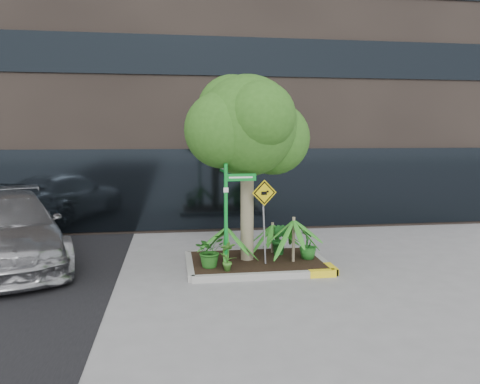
{
  "coord_description": "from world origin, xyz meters",
  "views": [
    {
      "loc": [
        -1.78,
        -10.52,
        3.13
      ],
      "look_at": [
        -0.21,
        0.2,
        1.81
      ],
      "focal_mm": 35.0,
      "sensor_mm": 36.0,
      "label": 1
    }
  ],
  "objects": [
    {
      "name": "palm_back",
      "position": [
        0.74,
        0.94,
        0.87
      ],
      "size": [
        0.87,
        0.87,
        0.97
      ],
      "color": "gray",
      "rests_on": "ground"
    },
    {
      "name": "shrub_d",
      "position": [
        0.88,
        0.68,
        0.55
      ],
      "size": [
        0.61,
        0.61,
        0.79
      ],
      "primitive_type": "imported",
      "rotation": [
        0.0,
        0.0,
        5.42
      ],
      "color": "#1C6422",
      "rests_on": "planter"
    },
    {
      "name": "shrub_c",
      "position": [
        -0.59,
        -0.52,
        0.49
      ],
      "size": [
        0.43,
        0.43,
        0.68
      ],
      "primitive_type": "imported",
      "rotation": [
        0.0,
        0.0,
        3.35
      ],
      "color": "#397524",
      "rests_on": "planter"
    },
    {
      "name": "building",
      "position": [
        0.5,
        8.5,
        7.5
      ],
      "size": [
        18.0,
        8.0,
        15.0
      ],
      "primitive_type": "cube",
      "color": "#2D2621",
      "rests_on": "ground"
    },
    {
      "name": "ground",
      "position": [
        0.0,
        0.0,
        0.0
      ],
      "size": [
        80.0,
        80.0,
        0.0
      ],
      "primitive_type": "plane",
      "color": "gray",
      "rests_on": "ground"
    },
    {
      "name": "street_sign_post",
      "position": [
        -0.55,
        -0.25,
        1.56
      ],
      "size": [
        0.75,
        0.74,
        2.52
      ],
      "rotation": [
        0.0,
        0.0,
        0.07
      ],
      "color": "#0C8B2A",
      "rests_on": "ground"
    },
    {
      "name": "cattle_sign",
      "position": [
        0.33,
        -0.01,
        1.48
      ],
      "size": [
        0.6,
        0.25,
        1.96
      ],
      "rotation": [
        0.0,
        0.0,
        0.2
      ],
      "color": "slate",
      "rests_on": "ground"
    },
    {
      "name": "palm_front",
      "position": [
        1.05,
        0.01,
        1.15
      ],
      "size": [
        1.21,
        1.21,
        1.34
      ],
      "color": "gray",
      "rests_on": "ground"
    },
    {
      "name": "parked_car",
      "position": [
        -5.77,
        1.34,
        0.86
      ],
      "size": [
        4.31,
        6.36,
        1.71
      ],
      "primitive_type": "imported",
      "rotation": [
        0.0,
        0.0,
        0.36
      ],
      "color": "#AFAFB4",
      "rests_on": "ground"
    },
    {
      "name": "palm_left",
      "position": [
        -0.54,
        0.16,
        1.0
      ],
      "size": [
        1.02,
        1.02,
        1.13
      ],
      "color": "gray",
      "rests_on": "ground"
    },
    {
      "name": "tree",
      "position": [
        -0.01,
        0.4,
        3.35
      ],
      "size": [
        3.06,
        2.71,
        4.58
      ],
      "color": "gray",
      "rests_on": "ground"
    },
    {
      "name": "planter",
      "position": [
        0.23,
        0.27,
        0.1
      ],
      "size": [
        3.35,
        2.36,
        0.15
      ],
      "color": "#9E9E99",
      "rests_on": "ground"
    },
    {
      "name": "shrub_b",
      "position": [
        1.46,
        0.21,
        0.52
      ],
      "size": [
        0.57,
        0.57,
        0.73
      ],
      "primitive_type": "imported",
      "rotation": [
        0.0,
        0.0,
        2.18
      ],
      "color": "#226F21",
      "rests_on": "planter"
    },
    {
      "name": "shrub_a",
      "position": [
        -0.95,
        -0.15,
        0.53
      ],
      "size": [
        0.98,
        0.98,
        0.77
      ],
      "primitive_type": "imported",
      "rotation": [
        0.0,
        0.0,
        0.76
      ],
      "color": "#22621C",
      "rests_on": "planter"
    }
  ]
}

